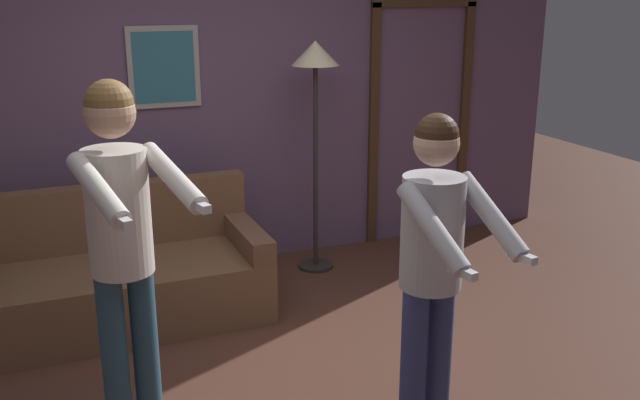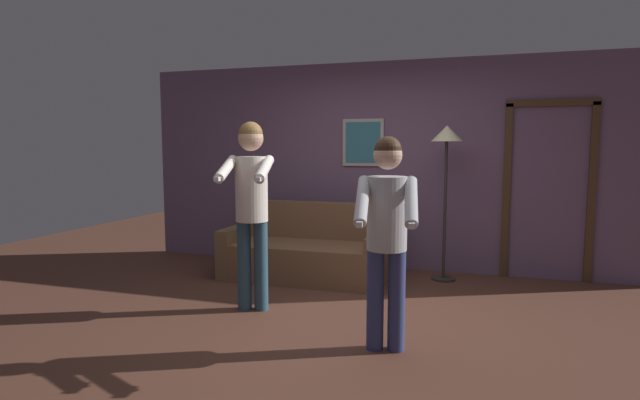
# 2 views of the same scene
# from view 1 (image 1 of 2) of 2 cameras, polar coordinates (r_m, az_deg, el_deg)

# --- Properties ---
(ground_plane) EXTENTS (12.00, 12.00, 0.00)m
(ground_plane) POSITION_cam_1_polar(r_m,az_deg,el_deg) (4.09, -2.08, -15.23)
(ground_plane) COLOR brown
(back_wall_assembly) EXTENTS (6.40, 0.10, 2.60)m
(back_wall_assembly) POSITION_cam_1_polar(r_m,az_deg,el_deg) (5.55, -9.61, 7.56)
(back_wall_assembly) COLOR slate
(back_wall_assembly) RESTS_ON ground_plane
(couch) EXTENTS (1.90, 0.85, 0.87)m
(couch) POSITION_cam_1_polar(r_m,az_deg,el_deg) (4.96, -15.73, -6.30)
(couch) COLOR brown
(couch) RESTS_ON ground_plane
(torchiere_lamp) EXTENTS (0.35, 0.35, 1.78)m
(torchiere_lamp) POSITION_cam_1_polar(r_m,az_deg,el_deg) (5.37, -0.37, 9.70)
(torchiere_lamp) COLOR #332D28
(torchiere_lamp) RESTS_ON ground_plane
(person_standing_left) EXTENTS (0.54, 0.76, 1.77)m
(person_standing_left) POSITION_cam_1_polar(r_m,az_deg,el_deg) (3.47, -15.63, -2.03)
(person_standing_left) COLOR #2B4E63
(person_standing_left) RESTS_ON ground_plane
(person_standing_right) EXTENTS (0.49, 0.65, 1.62)m
(person_standing_right) POSITION_cam_1_polar(r_m,az_deg,el_deg) (3.42, 9.09, -3.97)
(person_standing_right) COLOR navy
(person_standing_right) RESTS_ON ground_plane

